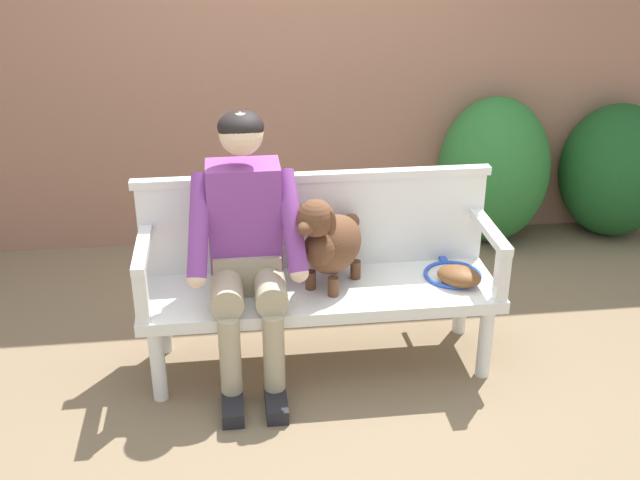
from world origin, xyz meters
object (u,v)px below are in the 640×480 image
(tennis_racket, at_px, (451,272))
(baseball_glove, at_px, (459,276))
(person_seated, at_px, (246,241))
(dog_on_bench, at_px, (329,241))
(garden_bench, at_px, (320,297))

(tennis_racket, distance_m, baseball_glove, 0.12)
(tennis_racket, bearing_deg, person_seated, -176.02)
(dog_on_bench, bearing_deg, baseball_glove, -4.86)
(dog_on_bench, height_order, baseball_glove, dog_on_bench)
(person_seated, height_order, dog_on_bench, person_seated)
(garden_bench, height_order, dog_on_bench, dog_on_bench)
(garden_bench, bearing_deg, person_seated, -177.25)
(baseball_glove, bearing_deg, garden_bench, -146.10)
(garden_bench, relative_size, dog_on_bench, 3.52)
(person_seated, relative_size, dog_on_bench, 2.66)
(person_seated, distance_m, dog_on_bench, 0.39)
(person_seated, height_order, baseball_glove, person_seated)
(garden_bench, relative_size, baseball_glove, 7.87)
(dog_on_bench, height_order, tennis_racket, dog_on_bench)
(person_seated, bearing_deg, dog_on_bench, 1.69)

